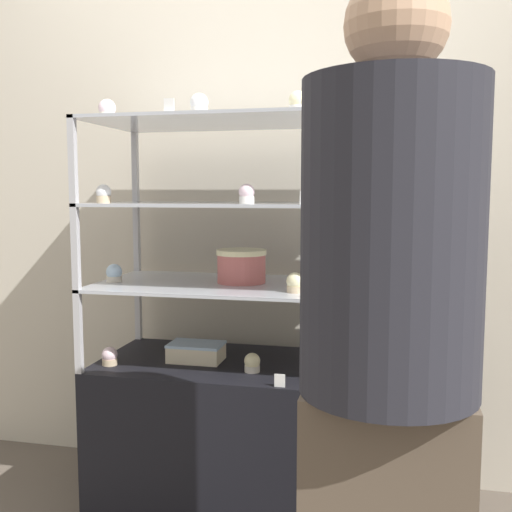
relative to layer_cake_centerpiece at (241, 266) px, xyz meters
The scene contains 27 objects.
back_wall 0.51m from the layer_cake_centerpiece, 80.68° to the left, with size 8.00×0.05×2.60m.
display_base 0.67m from the layer_cake_centerpiece, 24.58° to the right, with size 1.21×0.54×0.60m.
display_riser_lower 0.11m from the layer_cake_centerpiece, 24.58° to the right, with size 1.21×0.54×0.30m.
display_riser_middle 0.23m from the layer_cake_centerpiece, 24.58° to the right, with size 1.21×0.54×0.30m.
display_riser_upper 0.53m from the layer_cake_centerpiece, 24.58° to the right, with size 1.21×0.54×0.30m.
layer_cake_centerpiece is the anchor object (origin of this frame).
sheet_cake_frosted 0.38m from the layer_cake_centerpiece, 165.10° to the right, with size 0.21×0.13×0.07m.
cupcake_0 0.60m from the layer_cake_centerpiece, 160.06° to the right, with size 0.06×0.06×0.07m.
cupcake_1 0.37m from the layer_cake_centerpiece, 61.48° to the right, with size 0.06×0.06×0.07m.
cupcake_2 0.50m from the layer_cake_centerpiece, 23.57° to the right, with size 0.06×0.06×0.07m.
cupcake_3 0.69m from the layer_cake_centerpiece, ahead, with size 0.06×0.06×0.07m.
price_tag_0 0.49m from the layer_cake_centerpiece, 54.31° to the right, with size 0.04×0.00×0.04m.
cupcake_4 0.49m from the layer_cake_centerpiece, 169.56° to the right, with size 0.06×0.06×0.07m.
cupcake_5 0.30m from the layer_cake_centerpiece, 36.84° to the right, with size 0.06×0.06×0.07m.
cupcake_6 0.62m from the layer_cake_centerpiece, 10.33° to the right, with size 0.06×0.06×0.07m.
price_tag_1 0.42m from the layer_cake_centerpiece, 42.02° to the right, with size 0.04×0.00×0.04m.
cupcake_7 0.58m from the layer_cake_centerpiece, 161.38° to the right, with size 0.06×0.06×0.07m.
cupcake_8 0.33m from the layer_cake_centerpiece, 70.56° to the right, with size 0.06×0.06×0.07m.
cupcake_9 0.69m from the layer_cake_centerpiece, 13.65° to the right, with size 0.06×0.06×0.07m.
price_tag_2 0.48m from the layer_cake_centerpiece, 44.83° to the right, with size 0.04×0.00×0.04m.
cupcake_10 0.76m from the layer_cake_centerpiece, 166.69° to the right, with size 0.06×0.06×0.08m.
cupcake_11 0.61m from the layer_cake_centerpiece, 122.36° to the right, with size 0.06×0.06×0.08m.
cupcake_12 0.64m from the layer_cake_centerpiece, 31.03° to the right, with size 0.06×0.06×0.08m.
cupcake_13 0.85m from the layer_cake_centerpiece, ahead, with size 0.06×0.06×0.08m.
price_tag_3 0.66m from the layer_cake_centerpiece, 121.95° to the right, with size 0.04×0.00×0.04m.
donut_glazed 0.69m from the layer_cake_centerpiece, ahead, with size 0.13×0.13×0.04m.
customer_figure 1.01m from the layer_cake_centerpiece, 56.63° to the right, with size 0.40×0.40×1.72m.
Camera 1 is at (0.49, -2.16, 1.25)m, focal length 42.00 mm.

